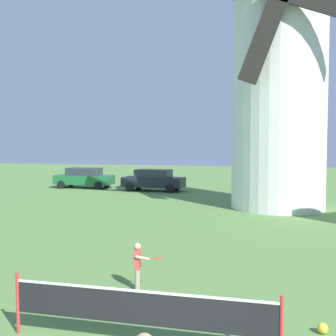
{
  "coord_description": "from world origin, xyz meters",
  "views": [
    {
      "loc": [
        1.68,
        -4.19,
        3.41
      ],
      "look_at": [
        -0.42,
        4.29,
        2.91
      ],
      "focal_mm": 44.61,
      "sensor_mm": 36.0,
      "label": 1
    }
  ],
  "objects": [
    {
      "name": "windmill",
      "position": [
        2.03,
        18.56,
        7.15
      ],
      "size": [
        8.41,
        5.59,
        14.55
      ],
      "color": "white",
      "rests_on": "ground_plane"
    },
    {
      "name": "tennis_net",
      "position": [
        -0.42,
        2.29,
        0.68
      ],
      "size": [
        4.64,
        0.06,
        1.1
      ],
      "color": "red",
      "rests_on": "ground_plane"
    },
    {
      "name": "player_far",
      "position": [
        -1.3,
        4.98,
        0.63
      ],
      "size": [
        0.7,
        0.4,
        1.1
      ],
      "color": "#9E937F",
      "rests_on": "ground_plane"
    },
    {
      "name": "stray_ball",
      "position": [
        2.62,
        3.59,
        0.1
      ],
      "size": [
        0.2,
        0.2,
        0.2
      ],
      "primitive_type": "sphere",
      "color": "yellow",
      "rests_on": "ground_plane"
    },
    {
      "name": "parked_car_green",
      "position": [
        -12.37,
        25.52,
        0.81
      ],
      "size": [
        4.49,
        1.95,
        1.56
      ],
      "color": "#1E6638",
      "rests_on": "ground_plane"
    },
    {
      "name": "parked_car_black",
      "position": [
        -6.59,
        24.83,
        0.81
      ],
      "size": [
        4.57,
        2.13,
        1.56
      ],
      "color": "#1E232D",
      "rests_on": "ground_plane"
    }
  ]
}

